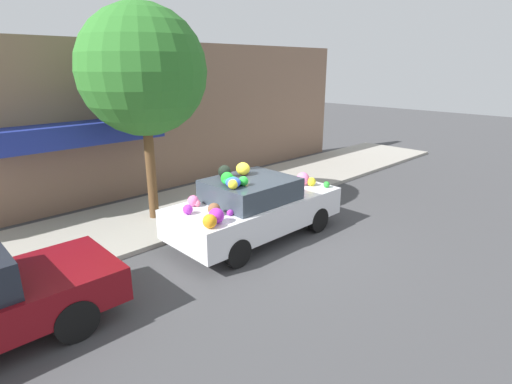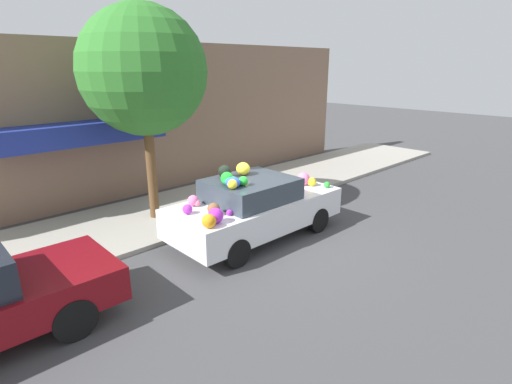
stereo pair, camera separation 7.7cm
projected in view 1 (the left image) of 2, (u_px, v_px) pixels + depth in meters
name	position (u px, v px, depth m)	size (l,w,h in m)	color
ground_plane	(256.00, 236.00, 9.45)	(60.00, 60.00, 0.00)	#424244
sidewalk_curb	(190.00, 207.00, 11.28)	(24.00, 3.20, 0.11)	#9E998E
building_facade	(139.00, 121.00, 12.00)	(18.00, 1.20, 4.56)	#846651
street_tree	(143.00, 71.00, 9.28)	(3.01, 3.01, 5.14)	brown
fire_hydrant	(226.00, 199.00, 10.67)	(0.20, 0.20, 0.70)	gold
art_car	(254.00, 206.00, 9.19)	(4.19, 1.85, 1.73)	silver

